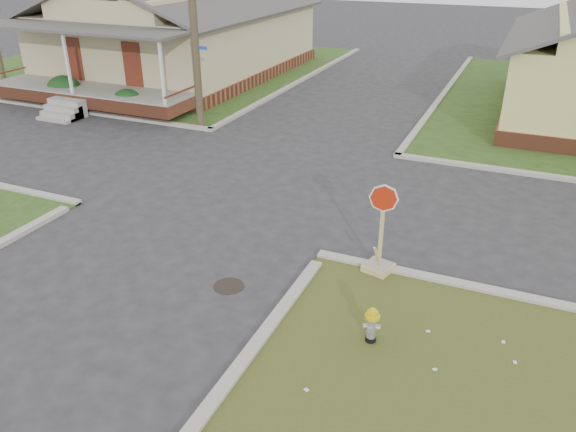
% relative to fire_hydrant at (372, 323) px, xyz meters
% --- Properties ---
extents(ground, '(120.00, 120.00, 0.00)m').
position_rel_fire_hydrant_xyz_m(ground, '(-5.43, 1.10, -0.44)').
color(ground, '#28282B').
rests_on(ground, ground).
extents(verge_far_left, '(19.00, 19.00, 0.05)m').
position_rel_fire_hydrant_xyz_m(verge_far_left, '(-18.43, 19.10, -0.42)').
color(verge_far_left, '#2A4719').
rests_on(verge_far_left, ground).
extents(curbs, '(80.00, 40.00, 0.12)m').
position_rel_fire_hydrant_xyz_m(curbs, '(-5.43, 6.10, -0.44)').
color(curbs, '#A6A296').
rests_on(curbs, ground).
extents(manhole, '(0.64, 0.64, 0.01)m').
position_rel_fire_hydrant_xyz_m(manhole, '(-3.23, 0.60, -0.44)').
color(manhole, black).
rests_on(manhole, ground).
extents(corner_house, '(10.10, 15.50, 5.30)m').
position_rel_fire_hydrant_xyz_m(corner_house, '(-15.43, 17.79, 1.84)').
color(corner_house, brown).
rests_on(corner_house, ground).
extents(fire_hydrant, '(0.27, 0.27, 0.71)m').
position_rel_fire_hydrant_xyz_m(fire_hydrant, '(0.00, 0.00, 0.00)').
color(fire_hydrant, black).
rests_on(fire_hydrant, ground).
extents(stop_sign, '(0.58, 0.56, 2.04)m').
position_rel_fire_hydrant_xyz_m(stop_sign, '(-0.51, 2.39, 0.05)').
color(stop_sign, tan).
rests_on(stop_sign, ground).
extents(hedge_left, '(1.53, 1.25, 1.17)m').
position_rel_fire_hydrant_xyz_m(hedge_left, '(-16.84, 10.56, 0.19)').
color(hedge_left, '#163D18').
rests_on(hedge_left, verge_far_left).
extents(hedge_right, '(1.36, 1.11, 1.04)m').
position_rel_fire_hydrant_xyz_m(hedge_right, '(-13.27, 10.31, 0.13)').
color(hedge_right, '#163D18').
rests_on(hedge_right, verge_far_left).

